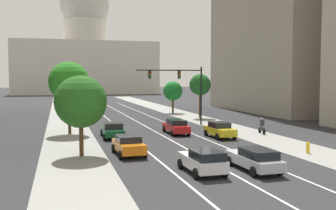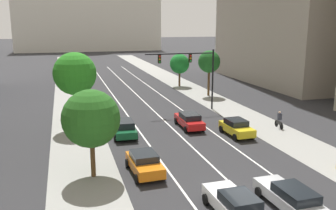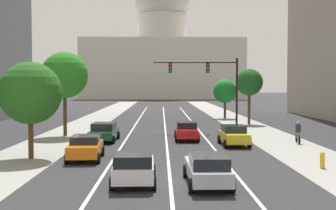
# 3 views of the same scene
# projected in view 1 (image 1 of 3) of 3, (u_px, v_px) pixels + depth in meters

# --- Properties ---
(ground_plane) EXTENTS (400.00, 400.00, 0.00)m
(ground_plane) POSITION_uv_depth(u_px,v_px,m) (123.00, 114.00, 63.68)
(ground_plane) COLOR #2B2B2D
(sidewalk_left) EXTENTS (4.76, 130.00, 0.01)m
(sidewalk_left) POSITION_uv_depth(u_px,v_px,m) (66.00, 119.00, 56.46)
(sidewalk_left) COLOR gray
(sidewalk_left) RESTS_ON ground
(sidewalk_right) EXTENTS (4.76, 130.00, 0.01)m
(sidewalk_right) POSITION_uv_depth(u_px,v_px,m) (186.00, 115.00, 61.30)
(sidewalk_right) COLOR gray
(sidewalk_right) RESTS_ON ground
(lane_stripe_left) EXTENTS (0.16, 90.00, 0.01)m
(lane_stripe_left) POSITION_uv_depth(u_px,v_px,m) (116.00, 125.00, 48.37)
(lane_stripe_left) COLOR white
(lane_stripe_left) RESTS_ON ground
(lane_stripe_center) EXTENTS (0.16, 90.00, 0.01)m
(lane_stripe_center) POSITION_uv_depth(u_px,v_px,m) (142.00, 124.00, 49.26)
(lane_stripe_center) COLOR white
(lane_stripe_center) RESTS_ON ground
(lane_stripe_right) EXTENTS (0.16, 90.00, 0.01)m
(lane_stripe_right) POSITION_uv_depth(u_px,v_px,m) (168.00, 124.00, 50.16)
(lane_stripe_right) COLOR white
(lane_stripe_right) RESTS_ON ground
(capitol_building) EXTENTS (51.62, 22.82, 42.81)m
(capitol_building) POSITION_uv_depth(u_px,v_px,m) (86.00, 54.00, 147.97)
(capitol_building) COLOR beige
(capitol_building) RESTS_ON ground
(car_orange) EXTENTS (2.16, 4.26, 1.46)m
(car_orange) POSITION_uv_depth(u_px,v_px,m) (129.00, 145.00, 29.66)
(car_orange) COLOR orange
(car_orange) RESTS_ON ground
(car_green) EXTENTS (2.20, 4.74, 1.50)m
(car_green) POSITION_uv_depth(u_px,v_px,m) (113.00, 130.00, 38.29)
(car_green) COLOR #14512D
(car_green) RESTS_ON ground
(car_white) EXTENTS (2.09, 4.13, 1.51)m
(car_white) POSITION_uv_depth(u_px,v_px,m) (203.00, 161.00, 23.88)
(car_white) COLOR silver
(car_white) RESTS_ON ground
(car_red) EXTENTS (2.00, 4.77, 1.51)m
(car_red) POSITION_uv_depth(u_px,v_px,m) (176.00, 126.00, 40.91)
(car_red) COLOR red
(car_red) RESTS_ON ground
(car_yellow) EXTENTS (2.06, 4.12, 1.52)m
(car_yellow) POSITION_uv_depth(u_px,v_px,m) (220.00, 130.00, 38.32)
(car_yellow) COLOR yellow
(car_yellow) RESTS_ON ground
(car_silver) EXTENTS (2.02, 4.83, 1.45)m
(car_silver) POSITION_uv_depth(u_px,v_px,m) (255.00, 159.00, 24.56)
(car_silver) COLOR #B2B5BA
(car_silver) RESTS_ON ground
(traffic_signal_mast) EXTENTS (8.25, 0.39, 7.16)m
(traffic_signal_mast) POSITION_uv_depth(u_px,v_px,m) (182.00, 83.00, 48.04)
(traffic_signal_mast) COLOR black
(traffic_signal_mast) RESTS_ON ground
(fire_hydrant) EXTENTS (0.26, 0.35, 0.91)m
(fire_hydrant) POSITION_uv_depth(u_px,v_px,m) (308.00, 147.00, 30.32)
(fire_hydrant) COLOR yellow
(fire_hydrant) RESTS_ON ground
(cyclist) EXTENTS (0.38, 1.70, 1.72)m
(cyclist) POSITION_uv_depth(u_px,v_px,m) (262.00, 126.00, 40.72)
(cyclist) COLOR black
(cyclist) RESTS_ON ground
(street_tree_far_right) EXTENTS (3.11, 3.11, 6.40)m
(street_tree_far_right) POSITION_uv_depth(u_px,v_px,m) (200.00, 85.00, 57.09)
(street_tree_far_right) COLOR #51381E
(street_tree_far_right) RESTS_ON ground
(street_tree_mid_left) EXTENTS (3.86, 3.86, 5.98)m
(street_tree_mid_left) POSITION_uv_depth(u_px,v_px,m) (81.00, 102.00, 28.98)
(street_tree_mid_left) COLOR #51381E
(street_tree_mid_left) RESTS_ON ground
(street_tree_near_left) EXTENTS (4.14, 4.14, 7.49)m
(street_tree_near_left) POSITION_uv_depth(u_px,v_px,m) (69.00, 82.00, 40.67)
(street_tree_near_left) COLOR #51381E
(street_tree_near_left) RESTS_ON ground
(street_tree_mid_right) EXTENTS (3.18, 3.18, 5.27)m
(street_tree_mid_right) POSITION_uv_depth(u_px,v_px,m) (173.00, 91.00, 65.15)
(street_tree_mid_right) COLOR #51381E
(street_tree_mid_right) RESTS_ON ground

